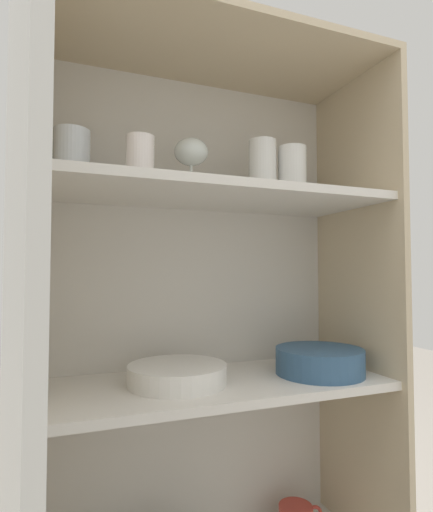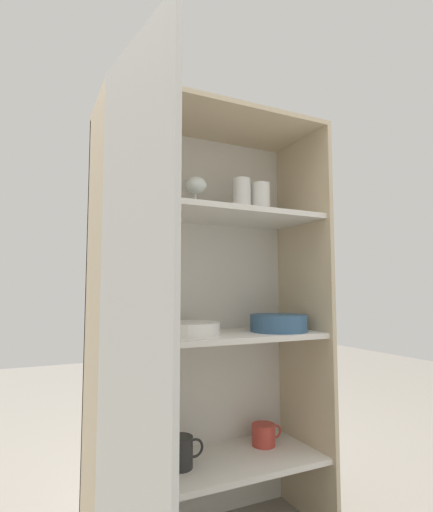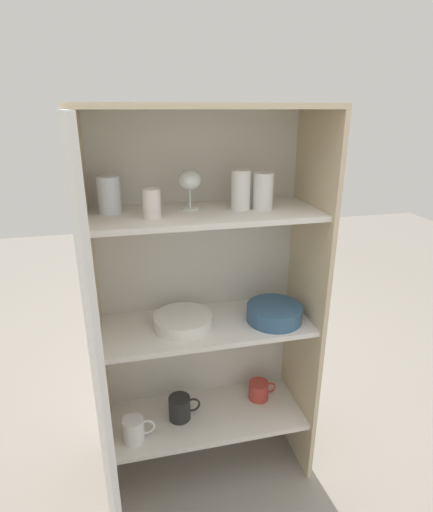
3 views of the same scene
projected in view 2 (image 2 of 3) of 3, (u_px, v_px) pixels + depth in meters
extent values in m
cube|color=silver|center=(194.00, 321.00, 1.61)|extent=(0.84, 0.02, 1.51)
cube|color=#CCB793|center=(95.00, 329.00, 1.27)|extent=(0.02, 0.36, 1.51)
cube|color=#CCB793|center=(304.00, 321.00, 1.63)|extent=(0.02, 0.36, 1.51)
cube|color=#CCB793|center=(212.00, 121.00, 1.52)|extent=(0.84, 0.36, 0.02)
cube|color=silver|center=(212.00, 465.00, 1.41)|extent=(0.81, 0.33, 0.02)
cube|color=silver|center=(212.00, 337.00, 1.45)|extent=(0.81, 0.33, 0.02)
cube|color=silver|center=(212.00, 214.00, 1.49)|extent=(0.81, 0.33, 0.02)
cube|color=silver|center=(132.00, 343.00, 0.93)|extent=(0.08, 0.42, 1.51)
cylinder|color=white|center=(242.00, 197.00, 1.55)|extent=(0.07, 0.07, 0.14)
cylinder|color=white|center=(121.00, 188.00, 1.40)|extent=(0.08, 0.08, 0.13)
cylinder|color=silver|center=(168.00, 190.00, 1.37)|extent=(0.06, 0.06, 0.10)
cylinder|color=white|center=(261.00, 200.00, 1.57)|extent=(0.07, 0.07, 0.13)
cylinder|color=white|center=(196.00, 212.00, 1.51)|extent=(0.06, 0.06, 0.01)
cylinder|color=white|center=(196.00, 203.00, 1.51)|extent=(0.01, 0.01, 0.07)
ellipsoid|color=white|center=(196.00, 185.00, 1.52)|extent=(0.08, 0.08, 0.07)
cylinder|color=white|center=(188.00, 334.00, 1.41)|extent=(0.23, 0.23, 0.01)
cylinder|color=white|center=(188.00, 331.00, 1.41)|extent=(0.23, 0.23, 0.01)
cylinder|color=white|center=(188.00, 329.00, 1.41)|extent=(0.23, 0.23, 0.01)
cylinder|color=white|center=(188.00, 326.00, 1.41)|extent=(0.23, 0.23, 0.01)
cylinder|color=white|center=(188.00, 323.00, 1.41)|extent=(0.23, 0.23, 0.01)
cylinder|color=#33567A|center=(279.00, 323.00, 1.53)|extent=(0.22, 0.22, 0.06)
torus|color=#33567A|center=(279.00, 316.00, 1.54)|extent=(0.21, 0.21, 0.01)
cylinder|color=black|center=(180.00, 452.00, 1.37)|extent=(0.09, 0.09, 0.10)
torus|color=black|center=(195.00, 448.00, 1.39)|extent=(0.07, 0.01, 0.07)
cylinder|color=#BC3D33|center=(263.00, 435.00, 1.56)|extent=(0.09, 0.09, 0.08)
torus|color=#BC3D33|center=(275.00, 431.00, 1.59)|extent=(0.05, 0.01, 0.05)
cylinder|color=white|center=(129.00, 473.00, 1.21)|extent=(0.08, 0.08, 0.10)
torus|color=white|center=(145.00, 468.00, 1.23)|extent=(0.07, 0.01, 0.07)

